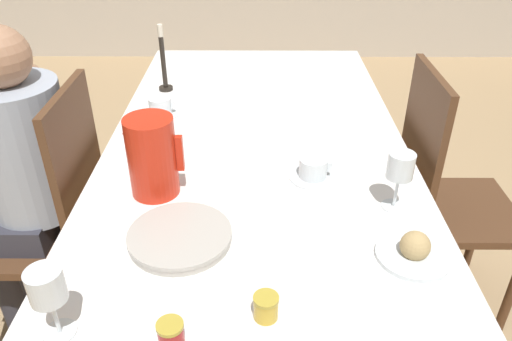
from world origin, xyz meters
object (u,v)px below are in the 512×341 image
Objects in this scene: teacup_across at (160,107)px; candlestick_tall at (164,66)px; wine_glass_juice at (47,290)px; red_pitcher at (152,156)px; person_seated at (20,168)px; chair_person_side at (56,219)px; serving_tray at (180,237)px; jam_jar_red at (266,306)px; wine_glass_water at (400,168)px; teacup_near_person at (313,170)px; bread_plate at (414,250)px; chair_opposite at (443,194)px; jam_jar_amber at (171,333)px.

candlestick_tall is at bearing 94.51° from teacup_across.
red_pitcher is at bearing 78.25° from wine_glass_juice.
red_pitcher is at bearing -110.74° from person_seated.
candlestick_tall reaches higher than chair_person_side.
jam_jar_red is (0.22, -0.25, 0.02)m from serving_tray.
person_seated is at bearing -140.48° from teacup_across.
serving_tray is (0.60, -0.42, 0.05)m from person_seated.
red_pitcher reaches higher than jam_jar_red.
wine_glass_water reaches higher than teacup_near_person.
wine_glass_water is at bearing 90.01° from bread_plate.
jam_jar_red is at bearing -68.64° from teacup_across.
chair_person_side is 1.00m from jam_jar_red.
wine_glass_water is at bearing -38.28° from chair_opposite.
jam_jar_red is at bearing -40.42° from chair_opposite.
teacup_near_person is 0.58m from jam_jar_red.
teacup_across is at bearing 100.65° from jam_jar_amber.
jam_jar_amber is (0.13, -0.56, -0.09)m from red_pitcher.
chair_opposite is at bearing -23.19° from candlestick_tall.
teacup_across is 0.53× the size of candlestick_tall.
person_seated is 1.29m from bread_plate.
candlestick_tall reaches higher than jam_jar_red.
red_pitcher is at bearing 113.93° from serving_tray.
chair_person_side reaches higher than teacup_across.
jam_jar_amber is at bearing -154.62° from bread_plate.
candlestick_tall is (-0.02, 0.25, 0.08)m from teacup_across.
chair_opposite reaches higher than teacup_across.
red_pitcher is 0.89× the size of serving_tray.
bread_plate is at bearing 25.38° from jam_jar_amber.
person_seated reaches higher than serving_tray.
serving_tray is (0.10, -0.23, -0.11)m from red_pitcher.
serving_tray is at bearing 54.32° from wine_glass_juice.
chair_opposite is 6.74× the size of teacup_across.
wine_glass_water is at bearing 29.40° from wine_glass_juice.
candlestick_tall is at bearing 126.39° from bread_plate.
chair_person_side reaches higher than serving_tray.
jam_jar_red is (0.40, -1.02, 0.00)m from teacup_across.
chair_opposite is 1.24m from candlestick_tall.
bread_plate reaches higher than jam_jar_red.
chair_person_side reaches higher than bread_plate.
candlestick_tall reaches higher than bread_plate.
wine_glass_juice is (-0.11, -0.53, 0.00)m from red_pitcher.
serving_tray is at bearing 131.23° from jam_jar_red.
candlestick_tall is (-1.10, 0.47, 0.33)m from chair_opposite.
chair_opposite reaches higher than jam_jar_red.
wine_glass_water reaches higher than teacup_across.
red_pitcher is at bearing -83.04° from candlestick_tall.
red_pitcher reaches higher than teacup_across.
bread_plate is 0.66× the size of candlestick_tall.
bread_plate is at bearing -5.45° from serving_tray.
red_pitcher is (0.40, -0.15, 0.34)m from chair_person_side.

